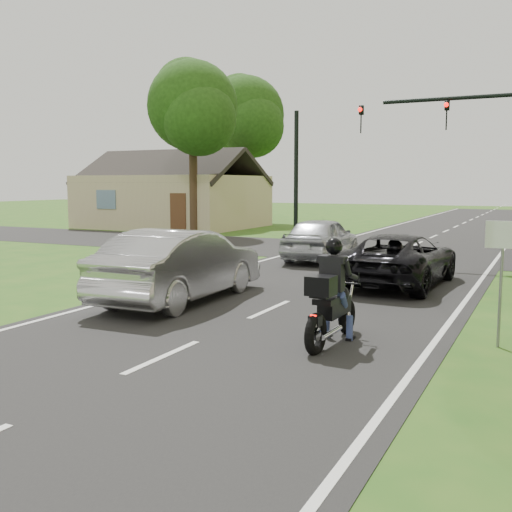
# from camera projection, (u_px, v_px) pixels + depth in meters

# --- Properties ---
(ground) EXTENTS (140.00, 140.00, 0.00)m
(ground) POSITION_uv_depth(u_px,v_px,m) (163.00, 357.00, 9.46)
(ground) COLOR #275518
(ground) RESTS_ON ground
(road) EXTENTS (8.00, 100.00, 0.01)m
(road) POSITION_uv_depth(u_px,v_px,m) (352.00, 273.00, 18.36)
(road) COLOR black
(road) RESTS_ON ground
(cross_road) EXTENTS (60.00, 7.00, 0.01)m
(cross_road) POSITION_uv_depth(u_px,v_px,m) (398.00, 253.00, 23.70)
(cross_road) COLOR black
(cross_road) RESTS_ON ground
(motorcycle_rider) EXTENTS (0.61, 2.15, 1.85)m
(motorcycle_rider) POSITION_uv_depth(u_px,v_px,m) (331.00, 302.00, 10.16)
(motorcycle_rider) COLOR black
(motorcycle_rider) RESTS_ON ground
(dark_suv) EXTENTS (2.52, 5.09, 1.39)m
(dark_suv) POSITION_uv_depth(u_px,v_px,m) (399.00, 259.00, 16.10)
(dark_suv) COLOR black
(dark_suv) RESTS_ON road
(silver_sedan) EXTENTS (1.93, 5.14, 1.68)m
(silver_sedan) POSITION_uv_depth(u_px,v_px,m) (181.00, 265.00, 13.92)
(silver_sedan) COLOR #AEAEB3
(silver_sedan) RESTS_ON road
(silver_suv) EXTENTS (2.03, 4.61, 1.54)m
(silver_suv) POSITION_uv_depth(u_px,v_px,m) (321.00, 238.00, 21.31)
(silver_suv) COLOR #ADB1B6
(silver_suv) RESTS_ON road
(traffic_signal) EXTENTS (6.38, 0.44, 6.00)m
(traffic_signal) POSITION_uv_depth(u_px,v_px,m) (487.00, 141.00, 19.95)
(traffic_signal) COLOR black
(traffic_signal) RESTS_ON ground
(signal_pole_far) EXTENTS (0.20, 0.20, 6.00)m
(signal_pole_far) POSITION_uv_depth(u_px,v_px,m) (296.00, 178.00, 27.40)
(signal_pole_far) COLOR black
(signal_pole_far) RESTS_ON ground
(sign_white) EXTENTS (0.55, 0.07, 2.12)m
(sign_white) POSITION_uv_depth(u_px,v_px,m) (502.00, 253.00, 9.85)
(sign_white) COLOR slate
(sign_white) RESTS_ON ground
(tree_left_near) EXTENTS (5.12, 4.96, 9.22)m
(tree_left_near) POSITION_uv_depth(u_px,v_px,m) (195.00, 111.00, 31.43)
(tree_left_near) COLOR #332316
(tree_left_near) RESTS_ON ground
(tree_left_far) EXTENTS (5.76, 5.58, 10.14)m
(tree_left_far) POSITION_uv_depth(u_px,v_px,m) (248.00, 119.00, 41.10)
(tree_left_far) COLOR #332316
(tree_left_far) RESTS_ON ground
(house) EXTENTS (10.20, 8.00, 4.84)m
(house) POSITION_uv_depth(u_px,v_px,m) (174.00, 199.00, 37.64)
(house) COLOR tan
(house) RESTS_ON ground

